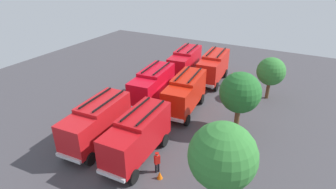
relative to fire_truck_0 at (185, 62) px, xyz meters
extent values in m
plane|color=#423F44|center=(8.67, 2.04, -2.15)|extent=(54.99, 54.99, 0.00)
cube|color=red|center=(2.44, 0.21, -0.05)|extent=(2.41, 2.68, 2.60)
cube|color=#8C9EAD|center=(3.49, 0.31, 0.26)|extent=(0.27, 2.12, 1.46)
cube|color=red|center=(-1.05, -0.09, 0.10)|extent=(5.00, 2.91, 2.90)
cube|color=black|center=(-1.11, 0.59, 1.67)|extent=(4.31, 0.50, 0.12)
cube|color=black|center=(-0.99, -0.78, 1.67)|extent=(4.31, 0.50, 0.12)
cube|color=silver|center=(3.63, 0.32, -1.20)|extent=(0.41, 2.38, 0.28)
cylinder|color=black|center=(2.53, 1.43, -1.60)|extent=(1.13, 0.44, 1.10)
cylinder|color=black|center=(2.74, -0.96, -1.60)|extent=(1.13, 0.44, 1.10)
cylinder|color=black|center=(-2.35, 1.00, -1.60)|extent=(1.13, 0.44, 1.10)
cylinder|color=black|center=(-2.14, -1.39, -1.60)|extent=(1.13, 0.44, 1.10)
cube|color=red|center=(11.04, 0.26, -0.05)|extent=(2.41, 2.68, 2.60)
cube|color=#8C9EAD|center=(12.09, 0.35, 0.26)|extent=(0.26, 2.12, 1.46)
cube|color=red|center=(7.55, -0.05, 0.10)|extent=(5.00, 2.91, 2.90)
cube|color=black|center=(7.49, 0.64, 1.67)|extent=(4.31, 0.50, 0.12)
cube|color=black|center=(7.61, -0.73, 1.67)|extent=(4.31, 0.50, 0.12)
cube|color=silver|center=(12.24, 0.36, -1.20)|extent=(0.41, 2.38, 0.28)
cylinder|color=black|center=(11.13, 1.47, -1.60)|extent=(1.13, 0.44, 1.10)
cylinder|color=black|center=(11.34, -0.92, -1.60)|extent=(1.13, 0.44, 1.10)
cylinder|color=black|center=(6.25, 1.04, -1.60)|extent=(1.13, 0.44, 1.10)
cylinder|color=black|center=(6.46, -1.35, -1.60)|extent=(1.13, 0.44, 1.10)
cube|color=red|center=(19.96, 0.07, -0.05)|extent=(2.35, 2.64, 2.60)
cube|color=#8C9EAD|center=(21.01, 0.14, 0.26)|extent=(0.22, 2.13, 1.46)
cube|color=red|center=(16.46, -0.15, 0.10)|extent=(4.95, 2.80, 2.90)
cube|color=black|center=(16.42, 0.53, 1.67)|extent=(4.32, 0.40, 0.12)
cube|color=black|center=(16.51, -0.84, 1.67)|extent=(4.32, 0.40, 0.12)
cube|color=silver|center=(21.15, 0.14, -1.20)|extent=(0.35, 2.38, 0.28)
cylinder|color=black|center=(20.08, 1.28, -1.60)|extent=(1.12, 0.42, 1.10)
cylinder|color=black|center=(20.23, -1.12, -1.60)|extent=(1.12, 0.42, 1.10)
cylinder|color=black|center=(15.19, 0.97, -1.60)|extent=(1.12, 0.42, 1.10)
cylinder|color=black|center=(15.34, -1.43, -1.60)|extent=(1.12, 0.42, 1.10)
cube|color=red|center=(2.31, 4.18, -0.05)|extent=(2.38, 2.65, 2.60)
cube|color=#8C9EAD|center=(3.36, 4.25, 0.26)|extent=(0.24, 2.13, 1.46)
cube|color=red|center=(-1.18, 3.92, 0.10)|extent=(4.97, 2.84, 2.90)
cube|color=black|center=(-1.23, 4.61, 1.67)|extent=(4.32, 0.44, 0.12)
cube|color=black|center=(-1.13, 3.23, 1.67)|extent=(4.32, 0.44, 0.12)
cube|color=silver|center=(3.51, 4.26, -1.20)|extent=(0.37, 2.38, 0.28)
cylinder|color=black|center=(2.42, 5.39, -1.60)|extent=(1.12, 0.43, 1.10)
cylinder|color=black|center=(2.60, 2.99, -1.60)|extent=(1.12, 0.43, 1.10)
cylinder|color=black|center=(-2.46, 5.03, -1.60)|extent=(1.12, 0.43, 1.10)
cylinder|color=black|center=(-2.29, 2.64, -1.60)|extent=(1.12, 0.43, 1.10)
cube|color=red|center=(11.17, 4.32, -0.05)|extent=(2.42, 2.69, 2.60)
cube|color=#8C9EAD|center=(12.22, 4.41, 0.26)|extent=(0.28, 2.12, 1.46)
cube|color=red|center=(7.69, 3.99, 0.10)|extent=(5.01, 2.94, 2.90)
cube|color=black|center=(7.62, 4.67, 1.67)|extent=(4.31, 0.52, 0.12)
cube|color=black|center=(7.75, 3.31, 1.67)|extent=(4.31, 0.52, 0.12)
cube|color=silver|center=(12.37, 4.43, -1.20)|extent=(0.42, 2.38, 0.28)
cylinder|color=black|center=(11.26, 5.53, -1.60)|extent=(1.13, 0.45, 1.10)
cylinder|color=black|center=(11.48, 3.14, -1.60)|extent=(1.13, 0.45, 1.10)
cylinder|color=black|center=(6.38, 5.07, -1.60)|extent=(1.13, 0.45, 1.10)
cylinder|color=black|center=(6.60, 2.68, -1.60)|extent=(1.13, 0.45, 1.10)
cube|color=red|center=(19.93, 4.15, -0.05)|extent=(2.30, 2.59, 2.60)
cube|color=#8C9EAD|center=(20.98, 4.20, 0.26)|extent=(0.16, 2.13, 1.46)
cube|color=red|center=(16.44, 4.02, 0.10)|extent=(4.90, 2.69, 2.90)
cube|color=black|center=(16.41, 4.70, 1.67)|extent=(4.32, 0.29, 0.12)
cube|color=black|center=(16.46, 3.33, 1.67)|extent=(4.32, 0.29, 0.12)
cube|color=silver|center=(21.13, 4.20, -1.20)|extent=(0.29, 2.38, 0.28)
cylinder|color=black|center=(20.09, 5.36, -1.60)|extent=(1.11, 0.39, 1.10)
cylinder|color=black|center=(20.18, 2.96, -1.60)|extent=(1.11, 0.39, 1.10)
cylinder|color=black|center=(15.19, 5.17, -1.60)|extent=(1.11, 0.39, 1.10)
cylinder|color=black|center=(15.29, 2.77, -1.60)|extent=(1.11, 0.39, 1.10)
cylinder|color=black|center=(-0.18, 6.67, -1.77)|extent=(0.16, 0.16, 0.78)
cylinder|color=black|center=(0.01, 6.59, -1.77)|extent=(0.16, 0.16, 0.78)
cube|color=#B7140F|center=(-0.09, 6.63, -1.04)|extent=(0.48, 0.39, 0.67)
sphere|color=tan|center=(-0.09, 6.63, -0.59)|extent=(0.22, 0.22, 0.22)
cylinder|color=#B7140F|center=(-0.09, 6.63, -0.50)|extent=(0.27, 0.27, 0.07)
cylinder|color=black|center=(18.41, 6.26, -1.74)|extent=(0.16, 0.16, 0.82)
cylinder|color=black|center=(18.24, 6.37, -1.74)|extent=(0.16, 0.16, 0.82)
cube|color=#B7140F|center=(18.33, 6.31, -0.98)|extent=(0.48, 0.43, 0.71)
sphere|color=tan|center=(18.33, 6.31, -0.51)|extent=(0.23, 0.23, 0.23)
cylinder|color=#B7140F|center=(18.33, 6.31, -0.42)|extent=(0.29, 0.29, 0.07)
cylinder|color=black|center=(-2.32, 1.81, -1.75)|extent=(0.16, 0.16, 0.81)
cylinder|color=black|center=(-2.22, 2.00, -1.75)|extent=(0.16, 0.16, 0.81)
cube|color=gold|center=(-2.27, 1.90, -0.99)|extent=(0.41, 0.48, 0.70)
sphere|color=#9E704C|center=(-2.27, 1.90, -0.52)|extent=(0.23, 0.23, 0.23)
cylinder|color=gold|center=(-2.27, 1.90, -0.43)|extent=(0.29, 0.29, 0.07)
cylinder|color=brown|center=(1.46, 11.28, -1.16)|extent=(0.40, 0.40, 1.98)
sphere|color=#337A33|center=(1.46, 11.28, 1.17)|extent=(3.16, 3.16, 3.16)
cylinder|color=brown|center=(9.76, 9.94, -0.99)|extent=(0.47, 0.47, 2.33)
sphere|color=#236628|center=(9.76, 9.94, 1.76)|extent=(3.73, 3.73, 3.73)
sphere|color=#337A33|center=(19.49, 11.45, 2.14)|extent=(4.09, 4.09, 4.09)
cone|color=#F2600C|center=(18.83, 6.81, -1.85)|extent=(0.43, 0.43, 0.62)
cone|color=#F2600C|center=(17.91, -2.44, -1.79)|extent=(0.50, 0.50, 0.72)
camera|label=1|loc=(32.06, 14.63, 12.26)|focal=29.14mm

